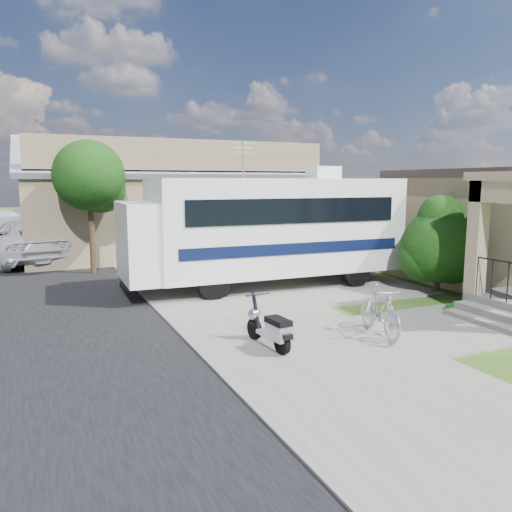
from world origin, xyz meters
name	(u,v)px	position (x,y,z in m)	size (l,w,h in m)	color
ground	(324,329)	(0.00, 0.00, 0.00)	(120.00, 120.00, 0.00)	#214011
sidewalk_slab	(166,263)	(-1.00, 10.00, 0.03)	(4.00, 80.00, 0.06)	#615F57
driveway_slab	(288,284)	(1.50, 4.50, 0.03)	(7.00, 6.00, 0.05)	#615F57
walk_slab	(463,324)	(3.00, -1.00, 0.03)	(4.00, 3.00, 0.05)	#615F57
warehouse	(165,207)	(0.00, 13.97, 1.99)	(12.50, 8.40, 5.04)	brown
street_tree_a	(92,179)	(-3.70, 9.05, 3.25)	(2.44, 2.40, 4.58)	black
street_tree_b	(71,177)	(-3.70, 19.05, 3.39)	(2.44, 2.40, 4.73)	black
street_tree_c	(61,183)	(-3.70, 28.05, 3.10)	(2.44, 2.40, 4.42)	black
motorhome	(267,227)	(0.78, 4.57, 1.84)	(8.41, 2.91, 4.28)	silver
shrub	(439,243)	(4.96, 1.85, 1.44)	(2.30, 2.19, 2.82)	black
scooter	(271,328)	(-1.66, -0.76, 0.44)	(0.52, 1.47, 0.97)	black
bicycle	(380,313)	(0.72, -0.95, 0.53)	(0.49, 1.75, 1.05)	#B3B4BB
pickup_truck	(28,241)	(-5.86, 12.76, 0.84)	(2.78, 6.03, 1.68)	silver
van	(16,227)	(-6.48, 19.83, 0.84)	(2.35, 5.77, 1.67)	silver
garden_hose	(453,309)	(3.62, -0.09, 0.08)	(0.36, 0.36, 0.16)	#135F19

